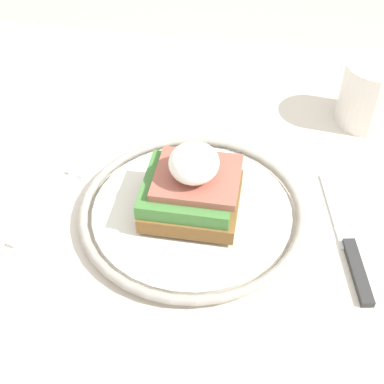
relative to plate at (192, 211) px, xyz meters
name	(u,v)px	position (x,y,z in m)	size (l,w,h in m)	color
dining_table	(172,300)	(-0.02, -0.04, -0.11)	(1.11, 0.83, 0.73)	beige
plate	(192,211)	(0.00, 0.00, 0.00)	(0.23, 0.23, 0.02)	silver
sandwich	(192,186)	(0.00, 0.00, 0.03)	(0.10, 0.09, 0.08)	brown
fork	(58,192)	(-0.15, 0.01, -0.01)	(0.05, 0.15, 0.00)	silver
knife	(349,243)	(0.16, -0.01, -0.01)	(0.05, 0.18, 0.01)	#2D2D2D
cup	(372,93)	(0.19, 0.20, 0.03)	(0.08, 0.08, 0.08)	white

